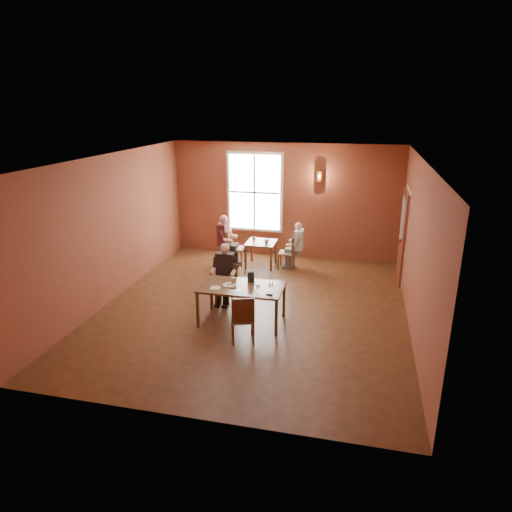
% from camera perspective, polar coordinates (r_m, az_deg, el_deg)
% --- Properties ---
extents(ground, '(6.00, 7.00, 0.01)m').
position_cam_1_polar(ground, '(9.32, -0.28, -6.52)').
color(ground, brown).
rests_on(ground, ground).
extents(wall_back, '(6.00, 0.04, 3.00)m').
position_cam_1_polar(wall_back, '(12.12, 3.59, 6.89)').
color(wall_back, brown).
rests_on(wall_back, ground).
extents(wall_front, '(6.00, 0.04, 3.00)m').
position_cam_1_polar(wall_front, '(5.66, -8.65, -7.36)').
color(wall_front, brown).
rests_on(wall_front, ground).
extents(wall_left, '(0.04, 7.00, 3.00)m').
position_cam_1_polar(wall_left, '(9.90, -17.47, 3.38)').
color(wall_left, brown).
rests_on(wall_left, ground).
extents(wall_right, '(0.04, 7.00, 3.00)m').
position_cam_1_polar(wall_right, '(8.62, 19.48, 0.97)').
color(wall_right, brown).
rests_on(wall_right, ground).
extents(ceiling, '(6.00, 7.00, 0.04)m').
position_cam_1_polar(ceiling, '(8.49, -0.32, 12.15)').
color(ceiling, white).
rests_on(ceiling, wall_back).
extents(window, '(1.36, 0.10, 1.96)m').
position_cam_1_polar(window, '(12.19, -0.18, 7.95)').
color(window, white).
rests_on(window, wall_back).
extents(door, '(0.12, 1.04, 2.10)m').
position_cam_1_polar(door, '(10.94, 17.80, 2.30)').
color(door, maroon).
rests_on(door, ground).
extents(wall_sconce, '(0.16, 0.16, 0.28)m').
position_cam_1_polar(wall_sconce, '(11.78, 7.95, 9.87)').
color(wall_sconce, brown).
rests_on(wall_sconce, wall_back).
extents(main_table, '(1.55, 0.87, 0.73)m').
position_cam_1_polar(main_table, '(8.62, -1.79, -6.03)').
color(main_table, brown).
rests_on(main_table, ground).
extents(chair_diner_main, '(0.38, 0.38, 0.86)m').
position_cam_1_polar(chair_diner_main, '(9.29, -3.75, -3.74)').
color(chair_diner_main, '#572A19').
rests_on(chair_diner_main, ground).
extents(diner_main, '(0.49, 0.49, 1.21)m').
position_cam_1_polar(diner_main, '(9.20, -3.83, -2.78)').
color(diner_main, black).
rests_on(diner_main, ground).
extents(chair_empty, '(0.49, 0.49, 0.87)m').
position_cam_1_polar(chair_empty, '(7.95, -1.69, -7.70)').
color(chair_empty, '#4B2719').
rests_on(chair_empty, ground).
extents(plate_food, '(0.28, 0.28, 0.03)m').
position_cam_1_polar(plate_food, '(8.52, -3.31, -3.58)').
color(plate_food, white).
rests_on(plate_food, main_table).
extents(sandwich, '(0.12, 0.12, 0.10)m').
position_cam_1_polar(sandwich, '(8.58, -2.82, -3.14)').
color(sandwich, tan).
rests_on(sandwich, main_table).
extents(goblet_b, '(0.08, 0.08, 0.19)m').
position_cam_1_polar(goblet_b, '(8.23, 1.90, -3.77)').
color(goblet_b, white).
rests_on(goblet_b, main_table).
extents(goblet_c, '(0.08, 0.08, 0.17)m').
position_cam_1_polar(goblet_c, '(8.18, 0.25, -3.97)').
color(goblet_c, white).
rests_on(goblet_c, main_table).
extents(menu_stand, '(0.14, 0.10, 0.21)m').
position_cam_1_polar(menu_stand, '(8.62, -0.65, -2.65)').
color(menu_stand, black).
rests_on(menu_stand, main_table).
extents(knife, '(0.20, 0.07, 0.00)m').
position_cam_1_polar(knife, '(8.29, -2.59, -4.32)').
color(knife, silver).
rests_on(knife, main_table).
extents(napkin, '(0.19, 0.19, 0.01)m').
position_cam_1_polar(napkin, '(8.43, -5.11, -3.97)').
color(napkin, white).
rests_on(napkin, main_table).
extents(sunglasses, '(0.12, 0.04, 0.01)m').
position_cam_1_polar(sunglasses, '(8.09, 1.67, -4.86)').
color(sunglasses, black).
rests_on(sunglasses, main_table).
extents(second_table, '(0.72, 0.72, 0.64)m').
position_cam_1_polar(second_table, '(11.55, 0.64, 0.26)').
color(second_table, brown).
rests_on(second_table, ground).
extents(chair_diner_white, '(0.37, 0.37, 0.83)m').
position_cam_1_polar(chair_diner_white, '(11.40, 3.83, 0.49)').
color(chair_diner_white, '#59341B').
rests_on(chair_diner_white, ground).
extents(diner_white, '(0.46, 0.46, 1.14)m').
position_cam_1_polar(diner_white, '(11.35, 4.00, 1.22)').
color(diner_white, silver).
rests_on(diner_white, ground).
extents(chair_diner_maroon, '(0.39, 0.39, 0.89)m').
position_cam_1_polar(chair_diner_maroon, '(11.66, -2.48, 1.07)').
color(chair_diner_maroon, '#451F0F').
rests_on(chair_diner_maroon, ground).
extents(diner_maroon, '(0.50, 0.50, 1.25)m').
position_cam_1_polar(diner_maroon, '(11.62, -2.63, 1.93)').
color(diner_maroon, '#52121B').
rests_on(diner_maroon, ground).
extents(cup_a, '(0.12, 0.12, 0.09)m').
position_cam_1_polar(cup_a, '(11.34, 1.33, 1.83)').
color(cup_a, white).
rests_on(cup_a, second_table).
extents(cup_b, '(0.10, 0.10, 0.09)m').
position_cam_1_polar(cup_b, '(11.60, -0.27, 2.22)').
color(cup_b, silver).
rests_on(cup_b, second_table).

